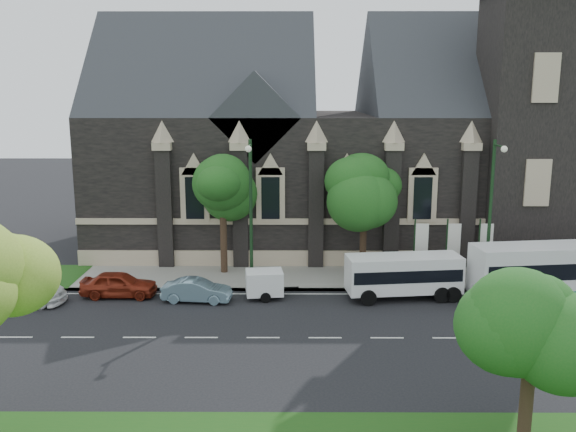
{
  "coord_description": "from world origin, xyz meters",
  "views": [
    {
      "loc": [
        -1.67,
        -27.76,
        11.72
      ],
      "look_at": [
        -1.82,
        6.0,
        4.79
      ],
      "focal_mm": 38.12,
      "sensor_mm": 36.0,
      "label": 1
    }
  ],
  "objects_px": {
    "street_lamp_near": "(492,207)",
    "banner_flag_right": "(483,244)",
    "street_lamp_mid": "(251,207)",
    "banner_flag_left": "(419,244)",
    "shuttle_bus": "(404,274)",
    "sedan": "(197,290)",
    "tour_coach": "(570,270)",
    "tree_walk_left": "(226,187)",
    "car_far_red": "(119,284)",
    "tree_park_east": "(537,318)",
    "tree_walk_right": "(367,185)",
    "car_far_white": "(18,290)",
    "box_trailer": "(264,283)",
    "banner_flag_center": "(451,244)"
  },
  "relations": [
    {
      "from": "banner_flag_left",
      "to": "sedan",
      "type": "bearing_deg",
      "value": -164.12
    },
    {
      "from": "banner_flag_right",
      "to": "sedan",
      "type": "bearing_deg",
      "value": -167.67
    },
    {
      "from": "banner_flag_center",
      "to": "box_trailer",
      "type": "bearing_deg",
      "value": -164.36
    },
    {
      "from": "shuttle_bus",
      "to": "sedan",
      "type": "relative_size",
      "value": 1.71
    },
    {
      "from": "tree_walk_right",
      "to": "banner_flag_right",
      "type": "distance_m",
      "value": 8.05
    },
    {
      "from": "street_lamp_near",
      "to": "car_far_white",
      "type": "distance_m",
      "value": 27.39
    },
    {
      "from": "tree_park_east",
      "to": "tour_coach",
      "type": "relative_size",
      "value": 0.55
    },
    {
      "from": "tree_walk_left",
      "to": "car_far_red",
      "type": "bearing_deg",
      "value": -141.2
    },
    {
      "from": "car_far_white",
      "to": "box_trailer",
      "type": "bearing_deg",
      "value": -82.38
    },
    {
      "from": "street_lamp_near",
      "to": "banner_flag_center",
      "type": "xyz_separation_m",
      "value": [
        -1.71,
        1.91,
        -2.73
      ]
    },
    {
      "from": "tree_walk_right",
      "to": "tour_coach",
      "type": "distance_m",
      "value": 12.75
    },
    {
      "from": "tree_walk_left",
      "to": "car_far_red",
      "type": "distance_m",
      "value": 8.98
    },
    {
      "from": "banner_flag_left",
      "to": "car_far_red",
      "type": "height_order",
      "value": "banner_flag_left"
    },
    {
      "from": "tree_walk_left",
      "to": "banner_flag_left",
      "type": "distance_m",
      "value": 12.66
    },
    {
      "from": "banner_flag_right",
      "to": "box_trailer",
      "type": "relative_size",
      "value": 1.29
    },
    {
      "from": "street_lamp_mid",
      "to": "shuttle_bus",
      "type": "relative_size",
      "value": 1.34
    },
    {
      "from": "tree_park_east",
      "to": "car_far_white",
      "type": "xyz_separation_m",
      "value": [
        -23.13,
        14.18,
        -3.84
      ]
    },
    {
      "from": "banner_flag_left",
      "to": "car_far_white",
      "type": "distance_m",
      "value": 23.66
    },
    {
      "from": "street_lamp_mid",
      "to": "banner_flag_right",
      "type": "bearing_deg",
      "value": 7.6
    },
    {
      "from": "street_lamp_mid",
      "to": "tour_coach",
      "type": "bearing_deg",
      "value": -4.83
    },
    {
      "from": "tree_park_east",
      "to": "banner_flag_right",
      "type": "bearing_deg",
      "value": 77.35
    },
    {
      "from": "tree_park_east",
      "to": "tour_coach",
      "type": "bearing_deg",
      "value": 61.82
    },
    {
      "from": "tree_walk_right",
      "to": "sedan",
      "type": "bearing_deg",
      "value": -151.71
    },
    {
      "from": "banner_flag_left",
      "to": "car_far_white",
      "type": "relative_size",
      "value": 0.75
    },
    {
      "from": "street_lamp_near",
      "to": "banner_flag_right",
      "type": "height_order",
      "value": "street_lamp_near"
    },
    {
      "from": "banner_flag_right",
      "to": "shuttle_bus",
      "type": "bearing_deg",
      "value": -149.94
    },
    {
      "from": "tree_park_east",
      "to": "shuttle_bus",
      "type": "xyz_separation_m",
      "value": [
        -1.36,
        15.16,
        -3.16
      ]
    },
    {
      "from": "tree_walk_left",
      "to": "street_lamp_mid",
      "type": "relative_size",
      "value": 0.85
    },
    {
      "from": "car_far_white",
      "to": "street_lamp_mid",
      "type": "bearing_deg",
      "value": -76.46
    },
    {
      "from": "tour_coach",
      "to": "banner_flag_center",
      "type": "bearing_deg",
      "value": 142.58
    },
    {
      "from": "street_lamp_near",
      "to": "tour_coach",
      "type": "xyz_separation_m",
      "value": [
        4.15,
        -1.53,
        -3.33
      ]
    },
    {
      "from": "street_lamp_mid",
      "to": "banner_flag_left",
      "type": "relative_size",
      "value": 2.25
    },
    {
      "from": "tree_park_east",
      "to": "street_lamp_mid",
      "type": "distance_m",
      "value": 19.32
    },
    {
      "from": "tour_coach",
      "to": "tree_walk_right",
      "type": "bearing_deg",
      "value": 147.77
    },
    {
      "from": "tree_walk_right",
      "to": "street_lamp_near",
      "type": "bearing_deg",
      "value": -28.06
    },
    {
      "from": "shuttle_bus",
      "to": "tour_coach",
      "type": "bearing_deg",
      "value": -8.41
    },
    {
      "from": "sedan",
      "to": "car_far_red",
      "type": "distance_m",
      "value": 4.7
    },
    {
      "from": "street_lamp_near",
      "to": "car_far_red",
      "type": "distance_m",
      "value": 22.08
    },
    {
      "from": "street_lamp_near",
      "to": "banner_flag_right",
      "type": "distance_m",
      "value": 3.34
    },
    {
      "from": "street_lamp_mid",
      "to": "banner_flag_left",
      "type": "distance_m",
      "value": 10.81
    },
    {
      "from": "shuttle_bus",
      "to": "car_far_white",
      "type": "xyz_separation_m",
      "value": [
        -21.77,
        -0.98,
        -0.69
      ]
    },
    {
      "from": "tree_walk_left",
      "to": "car_far_white",
      "type": "height_order",
      "value": "tree_walk_left"
    },
    {
      "from": "banner_flag_center",
      "to": "banner_flag_right",
      "type": "height_order",
      "value": "same"
    },
    {
      "from": "banner_flag_center",
      "to": "car_far_white",
      "type": "height_order",
      "value": "banner_flag_center"
    },
    {
      "from": "tree_park_east",
      "to": "box_trailer",
      "type": "xyz_separation_m",
      "value": [
        -9.35,
        15.12,
        -3.7
      ]
    },
    {
      "from": "street_lamp_near",
      "to": "car_far_red",
      "type": "relative_size",
      "value": 2.07
    },
    {
      "from": "car_far_white",
      "to": "car_far_red",
      "type": "bearing_deg",
      "value": -73.91
    },
    {
      "from": "tree_walk_left",
      "to": "tour_coach",
      "type": "bearing_deg",
      "value": -14.46
    },
    {
      "from": "tree_walk_left",
      "to": "shuttle_bus",
      "type": "xyz_separation_m",
      "value": [
        10.62,
        -4.87,
        -4.27
      ]
    },
    {
      "from": "tree_park_east",
      "to": "banner_flag_right",
      "type": "xyz_separation_m",
      "value": [
        4.11,
        18.32,
        -2.24
      ]
    }
  ]
}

